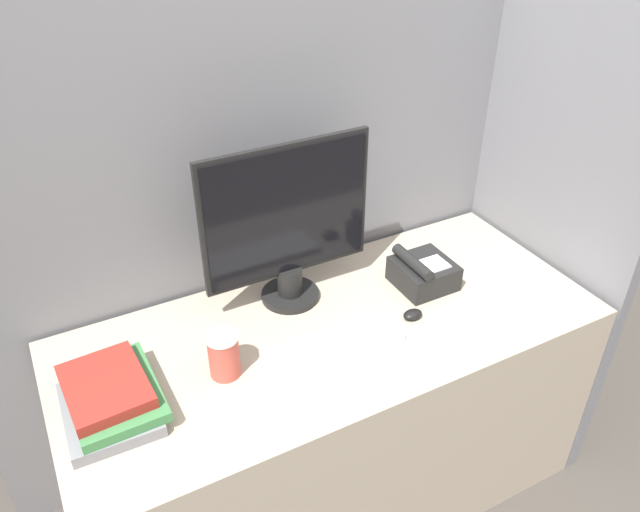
% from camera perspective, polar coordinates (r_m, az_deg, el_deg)
% --- Properties ---
extents(cubicle_panel_rear, '(2.02, 0.04, 1.75)m').
position_cam_1_polar(cubicle_panel_rear, '(2.07, -3.94, 2.23)').
color(cubicle_panel_rear, slate).
rests_on(cubicle_panel_rear, ground_plane).
extents(cubicle_panel_right, '(0.04, 0.75, 1.75)m').
position_cam_1_polar(cubicle_panel_right, '(2.28, 19.85, 3.20)').
color(cubicle_panel_right, slate).
rests_on(cubicle_panel_right, ground_plane).
extents(desk, '(1.62, 0.69, 0.75)m').
position_cam_1_polar(desk, '(2.13, 1.05, -14.25)').
color(desk, tan).
rests_on(desk, ground_plane).
extents(monitor, '(0.53, 0.18, 0.52)m').
position_cam_1_polar(monitor, '(1.84, -2.98, 2.61)').
color(monitor, black).
rests_on(monitor, desk).
extents(keyboard, '(0.40, 0.13, 0.02)m').
position_cam_1_polar(keyboard, '(1.79, 1.23, -8.16)').
color(keyboard, silver).
rests_on(keyboard, desk).
extents(mouse, '(0.06, 0.04, 0.03)m').
position_cam_1_polar(mouse, '(1.91, 8.47, -5.31)').
color(mouse, black).
rests_on(mouse, desk).
extents(coffee_cup, '(0.09, 0.09, 0.13)m').
position_cam_1_polar(coffee_cup, '(1.70, -8.78, -8.92)').
color(coffee_cup, '#BF4C3F').
rests_on(coffee_cup, desk).
extents(book_stack, '(0.24, 0.30, 0.10)m').
position_cam_1_polar(book_stack, '(1.68, -18.65, -12.17)').
color(book_stack, slate).
rests_on(book_stack, desk).
extents(desk_telephone, '(0.18, 0.18, 0.12)m').
position_cam_1_polar(desk_telephone, '(2.03, 9.37, -1.50)').
color(desk_telephone, black).
rests_on(desk_telephone, desk).
extents(paper_pile, '(0.21, 0.24, 0.01)m').
position_cam_1_polar(paper_pile, '(2.09, 20.43, -3.71)').
color(paper_pile, white).
rests_on(paper_pile, desk).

